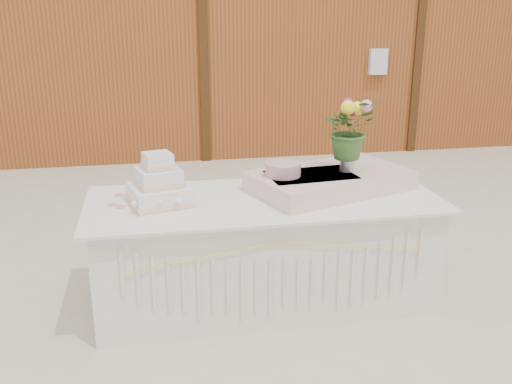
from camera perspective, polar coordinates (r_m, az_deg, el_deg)
ground at (r=4.20m, az=0.77°, el=-10.65°), size 80.00×80.00×0.00m
barn at (r=9.64m, az=-6.58°, el=15.88°), size 12.60×4.60×3.30m
cake_table at (r=4.02m, az=0.81°, el=-5.84°), size 2.40×1.00×0.77m
wedding_cake at (r=3.81m, az=-9.66°, el=0.54°), size 0.46×0.46×0.34m
pink_cake_stand at (r=3.93m, az=2.69°, el=1.49°), size 0.31×0.31×0.23m
satin_runner at (r=4.09m, az=7.42°, el=1.16°), size 1.24×0.96×0.14m
flower_vase at (r=4.07m, az=9.11°, el=3.05°), size 0.10×0.10×0.14m
bouquet at (r=4.01m, az=9.31°, el=6.90°), size 0.47×0.45×0.42m
loose_flowers at (r=3.93m, az=-13.43°, el=-0.79°), size 0.25×0.35×0.02m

